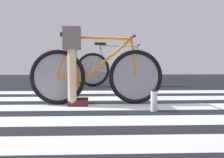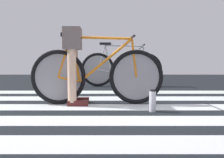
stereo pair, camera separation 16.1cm
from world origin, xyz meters
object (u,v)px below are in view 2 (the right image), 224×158
(bicycle_1_of_2, at_px, (96,75))
(water_bottle, at_px, (152,101))
(cyclist_1_of_2, at_px, (72,55))

(bicycle_1_of_2, height_order, water_bottle, bicycle_1_of_2)
(bicycle_1_of_2, xyz_separation_m, cyclist_1_of_2, (-0.31, -0.01, 0.26))
(cyclist_1_of_2, distance_m, water_bottle, 1.21)
(bicycle_1_of_2, height_order, cyclist_1_of_2, cyclist_1_of_2)
(bicycle_1_of_2, relative_size, cyclist_1_of_2, 1.74)
(cyclist_1_of_2, bearing_deg, bicycle_1_of_2, -0.00)
(cyclist_1_of_2, bearing_deg, water_bottle, -30.30)
(bicycle_1_of_2, xyz_separation_m, water_bottle, (0.65, -0.52, -0.26))
(cyclist_1_of_2, xyz_separation_m, water_bottle, (0.96, -0.51, -0.52))
(bicycle_1_of_2, bearing_deg, cyclist_1_of_2, 180.00)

